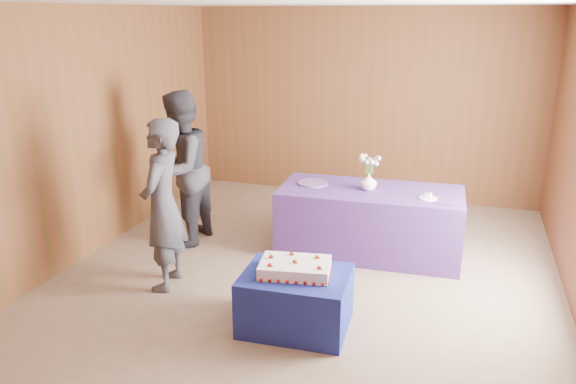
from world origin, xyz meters
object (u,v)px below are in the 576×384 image
at_px(serving_table, 369,222).
at_px(vase, 369,182).
at_px(sheet_cake, 295,268).
at_px(guest_left, 163,205).
at_px(cake_table, 296,300).
at_px(guest_right, 180,170).

height_order(serving_table, vase, vase).
bearing_deg(vase, sheet_cake, -100.00).
bearing_deg(guest_left, vase, 119.07).
distance_m(cake_table, sheet_cake, 0.30).
xyz_separation_m(sheet_cake, guest_right, (-1.80, 1.37, 0.34)).
bearing_deg(vase, cake_table, -99.64).
bearing_deg(sheet_cake, vase, 70.88).
xyz_separation_m(vase, guest_left, (-1.74, -1.40, 0.00)).
xyz_separation_m(cake_table, guest_left, (-1.45, 0.35, 0.60)).
bearing_deg(cake_table, serving_table, 76.98).
bearing_deg(serving_table, guest_left, -144.01).
relative_size(serving_table, vase, 10.80).
bearing_deg(sheet_cake, cake_table, -51.71).
distance_m(guest_left, guest_right, 1.10).
xyz_separation_m(vase, guest_right, (-2.11, -0.37, 0.06)).
height_order(cake_table, serving_table, serving_table).
bearing_deg(sheet_cake, serving_table, 70.12).
relative_size(sheet_cake, guest_left, 0.40).
height_order(serving_table, guest_right, guest_right).
bearing_deg(cake_table, guest_right, 140.01).
relative_size(vase, guest_left, 0.11).
relative_size(guest_left, guest_right, 0.94).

